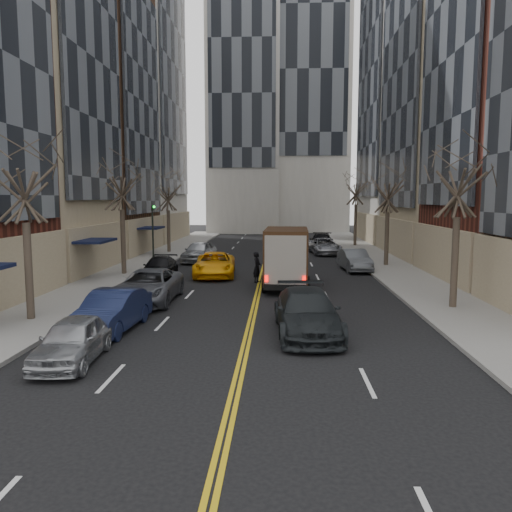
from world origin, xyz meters
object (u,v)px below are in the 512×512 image
(pedestrian, at_px, (257,267))
(taxi, at_px, (215,265))
(ups_truck, at_px, (286,258))
(observer_sedan, at_px, (307,313))

(pedestrian, bearing_deg, taxi, 69.37)
(ups_truck, xyz_separation_m, pedestrian, (-1.70, 1.56, -0.76))
(ups_truck, relative_size, pedestrian, 3.37)
(ups_truck, distance_m, observer_sedan, 9.62)
(ups_truck, distance_m, taxi, 5.90)
(ups_truck, xyz_separation_m, taxi, (-4.49, 3.73, -0.91))
(observer_sedan, height_order, pedestrian, pedestrian)
(observer_sedan, distance_m, pedestrian, 11.36)
(observer_sedan, bearing_deg, ups_truck, 90.47)
(ups_truck, height_order, observer_sedan, ups_truck)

